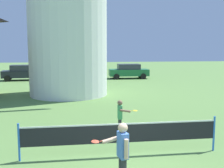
{
  "coord_description": "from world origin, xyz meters",
  "views": [
    {
      "loc": [
        -1.47,
        -5.79,
        3.17
      ],
      "look_at": [
        -0.13,
        3.82,
        1.9
      ],
      "focal_mm": 43.2,
      "sensor_mm": 36.0,
      "label": 1
    }
  ],
  "objects_px": {
    "tennis_net": "(121,133)",
    "player_far": "(121,115)",
    "parked_car_black": "(22,72)",
    "parked_car_blue": "(80,72)",
    "player_near": "(122,151)",
    "parked_car_green": "(129,71)"
  },
  "relations": [
    {
      "from": "tennis_net",
      "to": "player_far",
      "type": "distance_m",
      "value": 2.09
    },
    {
      "from": "parked_car_black",
      "to": "parked_car_blue",
      "type": "height_order",
      "value": "same"
    },
    {
      "from": "player_far",
      "to": "parked_car_black",
      "type": "xyz_separation_m",
      "value": [
        -6.99,
        18.63,
        0.08
      ]
    },
    {
      "from": "player_near",
      "to": "parked_car_black",
      "type": "xyz_separation_m",
      "value": [
        -6.37,
        22.44,
        -0.04
      ]
    },
    {
      "from": "player_near",
      "to": "parked_car_black",
      "type": "bearing_deg",
      "value": 105.85
    },
    {
      "from": "player_near",
      "to": "parked_car_green",
      "type": "distance_m",
      "value": 23.11
    },
    {
      "from": "parked_car_blue",
      "to": "player_far",
      "type": "bearing_deg",
      "value": -86.76
    },
    {
      "from": "parked_car_blue",
      "to": "tennis_net",
      "type": "bearing_deg",
      "value": -87.98
    },
    {
      "from": "player_near",
      "to": "parked_car_blue",
      "type": "xyz_separation_m",
      "value": [
        -0.44,
        22.58,
        -0.04
      ]
    },
    {
      "from": "player_near",
      "to": "parked_car_black",
      "type": "height_order",
      "value": "parked_car_black"
    },
    {
      "from": "parked_car_black",
      "to": "parked_car_green",
      "type": "xyz_separation_m",
      "value": [
        11.12,
        0.18,
        0.0
      ]
    },
    {
      "from": "parked_car_blue",
      "to": "parked_car_green",
      "type": "bearing_deg",
      "value": 0.38
    },
    {
      "from": "player_near",
      "to": "parked_car_blue",
      "type": "relative_size",
      "value": 0.37
    },
    {
      "from": "parked_car_black",
      "to": "tennis_net",
      "type": "bearing_deg",
      "value": -72.15
    },
    {
      "from": "tennis_net",
      "to": "player_far",
      "type": "relative_size",
      "value": 4.61
    },
    {
      "from": "player_near",
      "to": "parked_car_blue",
      "type": "bearing_deg",
      "value": 91.12
    },
    {
      "from": "tennis_net",
      "to": "parked_car_green",
      "type": "bearing_deg",
      "value": 77.95
    },
    {
      "from": "player_near",
      "to": "parked_car_black",
      "type": "relative_size",
      "value": 0.38
    },
    {
      "from": "player_near",
      "to": "parked_car_green",
      "type": "relative_size",
      "value": 0.35
    },
    {
      "from": "player_far",
      "to": "tennis_net",
      "type": "bearing_deg",
      "value": -99.09
    },
    {
      "from": "player_far",
      "to": "parked_car_black",
      "type": "relative_size",
      "value": 0.32
    },
    {
      "from": "player_near",
      "to": "parked_car_green",
      "type": "height_order",
      "value": "parked_car_green"
    }
  ]
}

